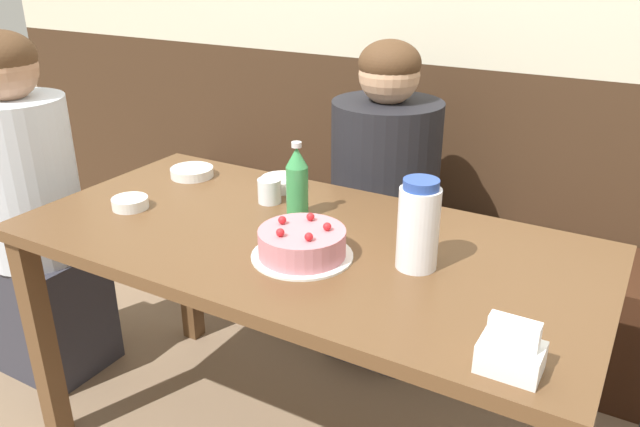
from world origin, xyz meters
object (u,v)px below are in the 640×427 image
Objects in this scene: bowl_side_dish at (281,183)px; soju_bottle at (297,182)px; bench_seat at (413,274)px; water_pitcher at (418,225)px; birthday_cake at (302,244)px; person_teal_shirt at (383,208)px; bowl_rice_small at (130,203)px; person_grey_tee at (33,220)px; glass_water_tall at (269,191)px; napkin_holder at (511,352)px; bowl_soup_white at (192,172)px.

soju_bottle is at bearing -45.13° from bowl_side_dish.
bench_seat is 11.06× the size of water_pitcher.
birthday_cake is 1.14× the size of water_pitcher.
person_teal_shirt is at bearing 86.78° from soju_bottle.
bowl_rice_small is (-0.52, -0.92, 0.53)m from bench_seat.
person_grey_tee is (-0.97, -0.70, 0.01)m from person_teal_shirt.
glass_water_tall is (-0.52, 0.16, -0.07)m from water_pitcher.
person_teal_shirt reaches higher than bench_seat.
birthday_cake is 0.58m from napkin_holder.
person_teal_shirt reaches higher than soju_bottle.
napkin_holder is 1.08× the size of bowl_rice_small.
soju_bottle is at bearing 10.42° from person_grey_tee.
bowl_soup_white is at bearing 94.25° from bowl_rice_small.
soju_bottle is 0.18× the size of person_grey_tee.
bench_seat is 33.93× the size of glass_water_tall.
bench_seat is 19.10× the size of bowl_side_dish.
person_teal_shirt is at bearing 35.76° from person_grey_tee.
bench_seat is 11.26× the size of soju_bottle.
bench_seat is 0.98m from bowl_soup_white.
napkin_holder reaches higher than bowl_side_dish.
glass_water_tall is (-0.20, -0.68, 0.54)m from bench_seat.
bench_seat is 1.18m from bowl_rice_small.
person_grey_tee is at bearing 178.24° from birthday_cake.
napkin_holder is at bearing -7.85° from person_grey_tee.
glass_water_tall is at bearing 162.93° from water_pitcher.
glass_water_tall reaches higher than bowl_rice_small.
person_teal_shirt reaches higher than napkin_holder.
bowl_rice_small is at bearing -156.63° from soju_bottle.
bowl_soup_white is at bearing 167.81° from soju_bottle.
glass_water_tall reaches higher than bowl_side_dish.
napkin_holder is (0.54, -0.19, 0.00)m from birthday_cake.
bowl_soup_white is at bearing 170.72° from glass_water_tall.
person_grey_tee reaches higher than bowl_side_dish.
bowl_rice_small is 0.82× the size of bowl_side_dish.
birthday_cake is 0.58m from bowl_rice_small.
glass_water_tall reaches higher than bowl_soup_white.
water_pitcher is 0.55m from glass_water_tall.
soju_bottle is 0.18× the size of person_teal_shirt.
soju_bottle is at bearing -3.22° from person_teal_shirt.
soju_bottle is 1.70× the size of bowl_side_dish.
person_teal_shirt is (0.47, 0.71, -0.18)m from bowl_rice_small.
bowl_soup_white is 0.12× the size of person_grey_tee.
glass_water_tall is (-0.12, 0.04, -0.07)m from soju_bottle.
glass_water_tall is (0.32, 0.24, 0.02)m from bowl_rice_small.
person_grey_tee is at bearing -165.08° from glass_water_tall.
bowl_rice_small is (-0.44, -0.19, -0.09)m from soju_bottle.
bowl_rice_small is 0.40m from glass_water_tall.
bowl_soup_white is 1.95× the size of glass_water_tall.
water_pitcher reaches higher than birthday_cake.
soju_bottle is 0.49m from bowl_rice_small.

